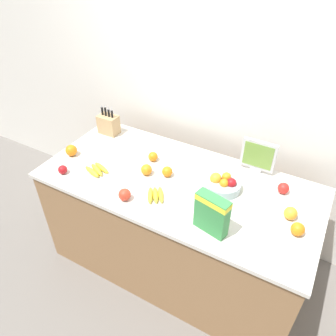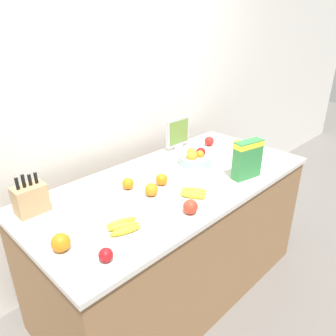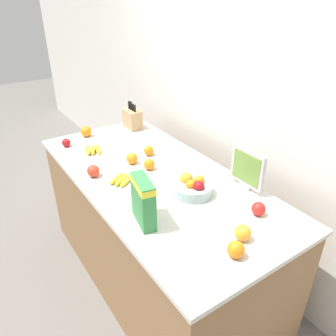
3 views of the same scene
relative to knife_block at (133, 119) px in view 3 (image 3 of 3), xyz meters
The scene contains 18 objects.
ground_plane 1.33m from the knife_block, 19.58° to the right, with size 14.00×14.00×0.00m, color slate.
wall_back 0.96m from the knife_block, 24.99° to the left, with size 9.00×0.06×2.60m.
counter 1.03m from the knife_block, 19.58° to the right, with size 1.98×0.92×0.92m.
knife_block is the anchor object (origin of this frame).
small_monitor 1.27m from the knife_block, ahead, with size 0.24×0.03×0.26m.
cereal_box 1.34m from the knife_block, 26.36° to the right, with size 0.22×0.12×0.26m.
fruit_bowl 1.15m from the knife_block, 10.80° to the right, with size 0.24×0.24×0.12m.
banana_bunch_left 0.92m from the knife_block, 33.43° to the right, with size 0.17×0.19×0.03m.
banana_bunch_right 0.55m from the knife_block, 62.35° to the right, with size 0.20×0.16×0.04m.
apple_by_knife_block 0.62m from the knife_block, 85.16° to the right, with size 0.07×0.07×0.07m, color #A31419.
apple_rightmost 0.87m from the knife_block, 45.99° to the right, with size 0.08×0.08×0.08m, color red.
apple_middle 1.50m from the knife_block, ahead, with size 0.08×0.08×0.08m, color red.
orange_mid_right 0.57m from the knife_block, 16.89° to the right, with size 0.07×0.07×0.07m, color orange.
orange_mid_left 1.62m from the knife_block, ahead, with size 0.08×0.08×0.08m, color orange.
orange_front_right 0.42m from the knife_block, 96.95° to the right, with size 0.09×0.09×0.09m, color orange.
orange_near_bowl 0.68m from the knife_block, 29.38° to the right, with size 0.08×0.08×0.08m, color orange.
orange_by_cereal 1.70m from the knife_block, 12.85° to the right, with size 0.08×0.08×0.08m, color orange.
orange_front_center 0.78m from the knife_block, 20.65° to the right, with size 0.08×0.08×0.08m, color orange.
Camera 3 is at (1.60, -0.98, 2.00)m, focal length 35.00 mm.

